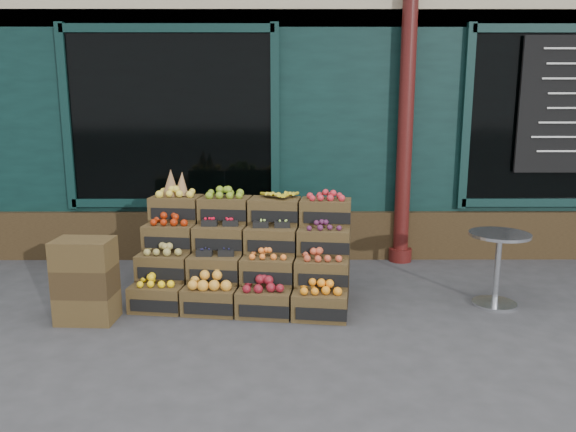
{
  "coord_description": "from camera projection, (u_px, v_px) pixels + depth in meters",
  "views": [
    {
      "loc": [
        -0.22,
        -4.67,
        1.97
      ],
      "look_at": [
        -0.2,
        0.7,
        0.85
      ],
      "focal_mm": 35.0,
      "sensor_mm": 36.0,
      "label": 1
    }
  ],
  "objects": [
    {
      "name": "shop_facade",
      "position": [
        299.0,
        74.0,
        9.49
      ],
      "size": [
        12.0,
        6.24,
        4.8
      ],
      "color": "black",
      "rests_on": "ground"
    },
    {
      "name": "crate_display",
      "position": [
        245.0,
        261.0,
        5.59
      ],
      "size": [
        2.15,
        1.26,
        1.28
      ],
      "rotation": [
        0.0,
        0.0,
        -0.14
      ],
      "color": "#44341B",
      "rests_on": "ground"
    },
    {
      "name": "bistro_table",
      "position": [
        498.0,
        261.0,
        5.39
      ],
      "size": [
        0.57,
        0.57,
        0.72
      ],
      "rotation": [
        0.0,
        0.0,
        0.28
      ],
      "color": "silver",
      "rests_on": "ground"
    },
    {
      "name": "spare_crates",
      "position": [
        86.0,
        281.0,
        5.02
      ],
      "size": [
        0.52,
        0.38,
        0.76
      ],
      "rotation": [
        0.0,
        0.0,
        -0.05
      ],
      "color": "#44341B",
      "rests_on": "ground"
    },
    {
      "name": "ground",
      "position": [
        311.0,
        326.0,
        4.98
      ],
      "size": [
        60.0,
        60.0,
        0.0
      ],
      "primitive_type": "plane",
      "color": "#373739",
      "rests_on": "ground"
    },
    {
      "name": "shopkeeper",
      "position": [
        184.0,
        179.0,
        7.56
      ],
      "size": [
        0.76,
        0.6,
        1.82
      ],
      "primitive_type": "imported",
      "rotation": [
        0.0,
        0.0,
        2.87
      ],
      "color": "#154919",
      "rests_on": "ground"
    }
  ]
}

